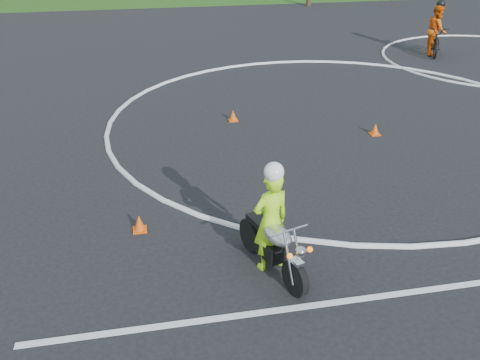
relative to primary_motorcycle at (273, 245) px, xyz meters
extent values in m
plane|color=black|center=(3.35, 3.10, -0.48)|extent=(120.00, 120.00, 0.00)
torus|color=silver|center=(3.35, 6.10, -0.47)|extent=(12.12, 12.12, 0.12)
cube|color=silver|center=(0.35, -0.90, -0.47)|extent=(8.00, 0.12, 0.01)
cylinder|color=black|center=(0.18, -0.59, -0.20)|extent=(0.27, 0.57, 0.56)
cylinder|color=black|center=(-0.21, 0.66, -0.20)|extent=(0.27, 0.57, 0.56)
cube|color=black|center=(-0.03, 0.08, -0.10)|extent=(0.40, 0.57, 0.28)
ellipsoid|color=#B9B8BD|center=(0.03, -0.10, 0.25)|extent=(0.50, 0.67, 0.26)
cube|color=black|center=(-0.11, 0.34, 0.21)|extent=(0.40, 0.60, 0.09)
cylinder|color=white|center=(0.08, -0.54, 0.13)|extent=(0.14, 0.33, 0.75)
cylinder|color=silver|center=(0.24, -0.49, 0.13)|extent=(0.14, 0.33, 0.75)
cube|color=white|center=(0.19, -0.61, 0.10)|extent=(0.19, 0.23, 0.05)
cylinder|color=silver|center=(0.11, -0.37, 0.47)|extent=(0.63, 0.23, 0.03)
sphere|color=silver|center=(0.21, -0.68, 0.32)|extent=(0.17, 0.17, 0.17)
sphere|color=orange|center=(0.04, -0.71, 0.29)|extent=(0.08, 0.08, 0.08)
sphere|color=orange|center=(0.36, -0.61, 0.29)|extent=(0.08, 0.08, 0.08)
cylinder|color=silver|center=(0.00, 0.48, -0.20)|extent=(0.29, 0.73, 0.07)
imported|color=#AAF219|center=(-0.01, 0.13, 0.35)|extent=(0.69, 0.55, 1.65)
sphere|color=white|center=(0.00, 0.09, 1.19)|extent=(0.30, 0.30, 0.30)
imported|color=black|center=(9.50, 12.16, 0.08)|extent=(1.53, 2.23, 1.11)
imported|color=#E1560B|center=(9.50, 12.16, 0.45)|extent=(1.00, 1.11, 1.85)
sphere|color=black|center=(9.50, 12.16, 1.40)|extent=(0.32, 0.32, 0.32)
cone|color=#DE4E0B|center=(3.89, 4.94, -0.33)|extent=(0.22, 0.22, 0.30)
cube|color=#DE4E0B|center=(3.89, 4.94, -0.46)|extent=(0.24, 0.24, 0.03)
cone|color=#DE4E0B|center=(0.62, 6.59, -0.33)|extent=(0.22, 0.22, 0.30)
cube|color=#DE4E0B|center=(0.62, 6.59, -0.46)|extent=(0.24, 0.24, 0.03)
cone|color=#DE4E0B|center=(-1.98, 1.59, -0.33)|extent=(0.22, 0.22, 0.30)
cube|color=#DE4E0B|center=(-1.98, 1.59, -0.46)|extent=(0.24, 0.24, 0.03)
camera|label=1|loc=(-1.82, -6.51, 4.54)|focal=40.00mm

